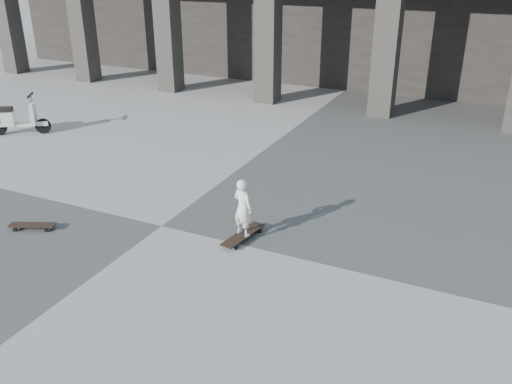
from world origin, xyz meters
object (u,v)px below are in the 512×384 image
at_px(child, 243,207).
at_px(scooter, 9,119).
at_px(longboard, 243,235).
at_px(skateboard_spare, 32,226).

height_order(child, scooter, child).
bearing_deg(scooter, longboard, -50.28).
distance_m(skateboard_spare, child, 3.64).
relative_size(longboard, scooter, 0.77).
xyz_separation_m(longboard, scooter, (-7.88, 2.46, 0.33)).
height_order(longboard, skateboard_spare, longboard).
relative_size(longboard, skateboard_spare, 1.27).
relative_size(skateboard_spare, scooter, 0.60).
distance_m(child, scooter, 8.26).
xyz_separation_m(longboard, child, (0.00, 0.00, 0.50)).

